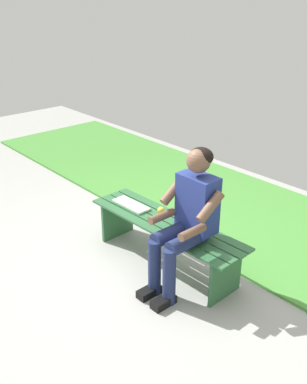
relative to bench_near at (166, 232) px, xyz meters
name	(u,v)px	position (x,y,z in m)	size (l,w,h in m)	color
ground_plane	(17,256)	(1.09, 1.00, -0.36)	(10.00, 7.00, 0.04)	#9E9E99
grass_strip	(251,218)	(0.00, -1.34, -0.32)	(9.00, 1.94, 0.03)	#478C38
bench_near	(166,232)	(0.00, 0.00, 0.00)	(1.68, 0.49, 0.44)	#2D6038
person_seated	(187,216)	(-0.36, 0.10, 0.35)	(0.50, 0.69, 1.25)	navy
apple	(161,210)	(0.15, -0.08, 0.14)	(0.07, 0.07, 0.07)	gold
book_open	(131,205)	(0.47, 0.03, 0.12)	(0.42, 0.17, 0.02)	white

